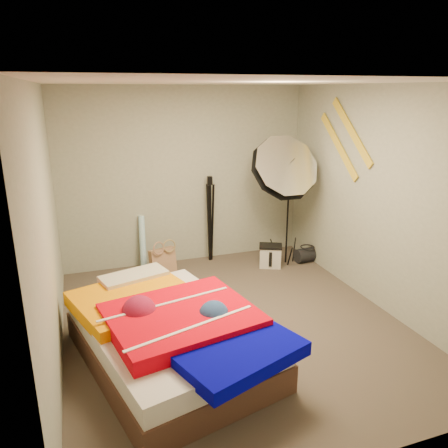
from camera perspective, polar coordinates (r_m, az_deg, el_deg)
name	(u,v)px	position (r m, az deg, el deg)	size (l,w,h in m)	color
floor	(233,324)	(4.86, 1.24, -12.89)	(4.00, 4.00, 0.00)	brown
ceiling	(235,82)	(4.21, 1.47, 18.04)	(4.00, 4.00, 0.00)	silver
wall_back	(185,177)	(6.24, -5.13, 6.14)	(3.50, 3.50, 0.00)	#999D8D
wall_front	(353,300)	(2.71, 16.50, -9.49)	(3.50, 3.50, 0.00)	#999D8D
wall_left	(47,231)	(4.12, -22.08, -0.83)	(4.00, 4.00, 0.00)	#999D8D
wall_right	(379,199)	(5.23, 19.64, 3.06)	(4.00, 4.00, 0.00)	#999D8D
tote_bag	(163,261)	(6.06, -7.99, -4.87)	(0.36, 0.11, 0.36)	tan
wrapping_roll	(143,242)	(6.25, -10.58, -2.39)	(0.09, 0.09, 0.75)	#5AB6DC
camera_case	(270,257)	(6.29, 6.07, -4.26)	(0.30, 0.21, 0.30)	beige
duffel_bag	(307,255)	(6.56, 10.78, -3.97)	(0.21, 0.21, 0.34)	black
wall_stripe_upper	(352,132)	(5.58, 16.35, 11.51)	(0.02, 1.10, 0.10)	gold
wall_stripe_lower	(339,146)	(5.81, 14.75, 9.84)	(0.02, 1.10, 0.10)	gold
bed	(171,334)	(4.16, -6.98, -14.02)	(1.87, 2.32, 0.58)	#4D3024
photo_umbrella	(283,169)	(5.96, 7.69, 7.08)	(1.14, 0.86, 1.96)	black
camera_tripod	(210,213)	(6.32, -1.83, 1.44)	(0.08, 0.08, 1.26)	black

